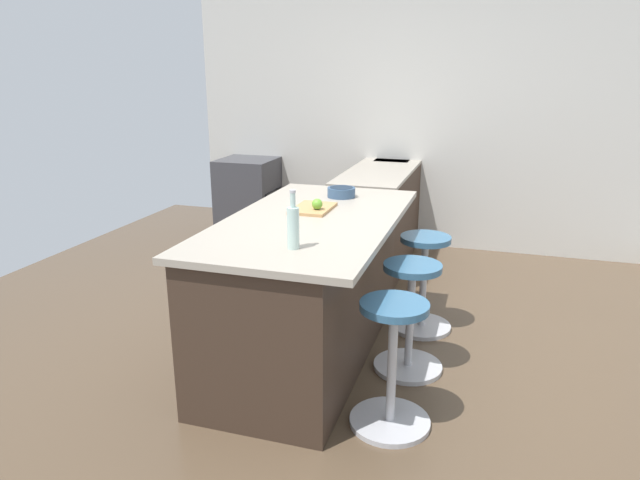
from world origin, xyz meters
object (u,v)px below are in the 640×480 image
kitchen_island (306,287)px  stool_by_window (423,286)px  water_bottle (293,226)px  fruit_bowl (341,192)px  oven_range (249,199)px  apple_green (317,204)px  cutting_board (313,208)px  stool_near_camera (392,369)px  stool_middle (410,321)px

kitchen_island → stool_by_window: size_ratio=2.77×
water_bottle → fruit_bowl: bearing=-176.0°
fruit_bowl → oven_range: bearing=-138.9°
stool_by_window → kitchen_island: bearing=-48.0°
apple_green → cutting_board: bearing=-140.5°
kitchen_island → fruit_bowl: fruit_bowl is taller
oven_range → apple_green: apple_green is taller
cutting_board → kitchen_island: bearing=3.6°
oven_range → cutting_board: cutting_board is taller
stool_near_camera → kitchen_island: bearing=-132.0°
kitchen_island → cutting_board: 0.52m
oven_range → fruit_bowl: (1.81, 1.57, 0.55)m
stool_near_camera → fruit_bowl: (-1.25, -0.63, 0.66)m
oven_range → stool_near_camera: size_ratio=1.25×
water_bottle → fruit_bowl: water_bottle is taller
water_bottle → stool_near_camera: bearing=91.4°
oven_range → kitchen_island: kitchen_island is taller
stool_middle → stool_near_camera: same height
stool_near_camera → stool_by_window: bearing=180.0°
stool_by_window → water_bottle: size_ratio=2.29×
kitchen_island → stool_near_camera: kitchen_island is taller
kitchen_island → stool_near_camera: (0.62, 0.69, -0.15)m
stool_by_window → cutting_board: cutting_board is taller
stool_middle → water_bottle: water_bottle is taller
stool_near_camera → cutting_board: size_ratio=1.99×
stool_near_camera → fruit_bowl: 1.55m
kitchen_island → stool_middle: bearing=90.0°
oven_range → fruit_bowl: fruit_bowl is taller
fruit_bowl → kitchen_island: bearing=-5.8°
water_bottle → kitchen_island: bearing=-166.6°
cutting_board → apple_green: bearing=39.5°
oven_range → kitchen_island: 2.86m
stool_by_window → stool_middle: same height
stool_middle → kitchen_island: bearing=-90.0°
kitchen_island → apple_green: 0.55m
kitchen_island → apple_green: size_ratio=27.66×
apple_green → stool_middle: bearing=78.4°
oven_range → stool_middle: bearing=42.1°
stool_near_camera → water_bottle: bearing=-88.6°
stool_middle → cutting_board: cutting_board is taller
stool_near_camera → cutting_board: 1.25m
stool_middle → fruit_bowl: (-0.63, -0.63, 0.66)m
oven_range → kitchen_island: bearing=31.8°
apple_green → water_bottle: size_ratio=0.23×
apple_green → stool_by_window: bearing=126.7°
stool_by_window → water_bottle: (1.26, -0.54, 0.74)m
oven_range → stool_middle: (2.43, 2.20, -0.11)m
stool_by_window → stool_near_camera: 1.25m
oven_range → stool_near_camera: (3.06, 2.20, -0.11)m
kitchen_island → water_bottle: (0.64, 0.15, 0.60)m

